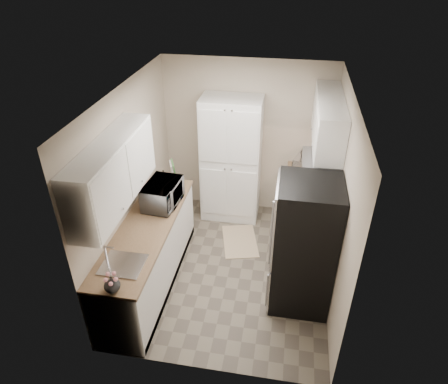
# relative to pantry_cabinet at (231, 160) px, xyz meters

# --- Properties ---
(ground) EXTENTS (3.20, 3.20, 0.00)m
(ground) POSITION_rel_pantry_cabinet_xyz_m (0.20, -1.32, -1.00)
(ground) COLOR #665B4C
(ground) RESTS_ON ground
(room_shell) EXTENTS (2.64, 3.24, 2.52)m
(room_shell) POSITION_rel_pantry_cabinet_xyz_m (0.18, -1.32, 0.63)
(room_shell) COLOR beige
(room_shell) RESTS_ON ground
(pantry_cabinet) EXTENTS (0.90, 0.55, 2.00)m
(pantry_cabinet) POSITION_rel_pantry_cabinet_xyz_m (0.00, 0.00, 0.00)
(pantry_cabinet) COLOR white
(pantry_cabinet) RESTS_ON ground
(base_cabinet_left) EXTENTS (0.60, 2.30, 0.88)m
(base_cabinet_left) POSITION_rel_pantry_cabinet_xyz_m (-0.79, -1.75, -0.56)
(base_cabinet_left) COLOR white
(base_cabinet_left) RESTS_ON ground
(countertop_left) EXTENTS (0.63, 2.33, 0.04)m
(countertop_left) POSITION_rel_pantry_cabinet_xyz_m (-0.79, -1.75, -0.10)
(countertop_left) COLOR #846647
(countertop_left) RESTS_ON base_cabinet_left
(base_cabinet_right) EXTENTS (0.60, 0.80, 0.88)m
(base_cabinet_right) POSITION_rel_pantry_cabinet_xyz_m (1.19, -0.12, -0.56)
(base_cabinet_right) COLOR white
(base_cabinet_right) RESTS_ON ground
(countertop_right) EXTENTS (0.63, 0.83, 0.04)m
(countertop_right) POSITION_rel_pantry_cabinet_xyz_m (1.19, -0.12, -0.10)
(countertop_right) COLOR #846647
(countertop_right) RESTS_ON base_cabinet_right
(electric_range) EXTENTS (0.71, 0.78, 1.13)m
(electric_range) POSITION_rel_pantry_cabinet_xyz_m (1.17, -0.93, -0.52)
(electric_range) COLOR #B7B7BC
(electric_range) RESTS_ON ground
(refrigerator) EXTENTS (0.70, 0.72, 1.70)m
(refrigerator) POSITION_rel_pantry_cabinet_xyz_m (1.14, -1.73, -0.15)
(refrigerator) COLOR #B7B7BC
(refrigerator) RESTS_ON ground
(microwave) EXTENTS (0.45, 0.62, 0.32)m
(microwave) POSITION_rel_pantry_cabinet_xyz_m (-0.71, -1.26, 0.08)
(microwave) COLOR silver
(microwave) RESTS_ON countertop_left
(wine_bottle) EXTENTS (0.07, 0.07, 0.26)m
(wine_bottle) POSITION_rel_pantry_cabinet_xyz_m (-0.81, -0.87, 0.05)
(wine_bottle) COLOR black
(wine_bottle) RESTS_ON countertop_left
(flower_vase) EXTENTS (0.19, 0.19, 0.17)m
(flower_vase) POSITION_rel_pantry_cabinet_xyz_m (-0.75, -2.83, 0.00)
(flower_vase) COLOR silver
(flower_vase) RESTS_ON countertop_left
(cutting_board) EXTENTS (0.11, 0.23, 0.30)m
(cutting_board) POSITION_rel_pantry_cabinet_xyz_m (-0.73, -0.62, 0.07)
(cutting_board) COLOR #3C8039
(cutting_board) RESTS_ON countertop_left
(toaster_oven) EXTENTS (0.44, 0.50, 0.24)m
(toaster_oven) POSITION_rel_pantry_cabinet_xyz_m (1.15, 0.00, 0.04)
(toaster_oven) COLOR #B7B7BB
(toaster_oven) RESTS_ON countertop_right
(fruit_basket) EXTENTS (0.31, 0.31, 0.11)m
(fruit_basket) POSITION_rel_pantry_cabinet_xyz_m (1.18, -0.02, 0.22)
(fruit_basket) COLOR #D8530E
(fruit_basket) RESTS_ON toaster_oven
(kitchen_mat) EXTENTS (0.67, 0.88, 0.01)m
(kitchen_mat) POSITION_rel_pantry_cabinet_xyz_m (0.26, -0.72, -0.99)
(kitchen_mat) COLOR tan
(kitchen_mat) RESTS_ON ground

